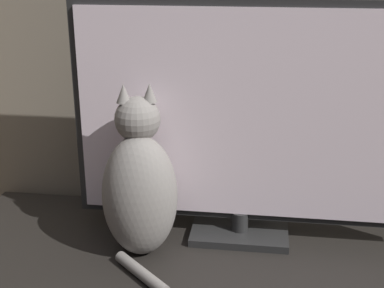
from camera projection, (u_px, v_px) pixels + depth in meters
name	position (u px, v px, depth m)	size (l,w,h in m)	color
tv	(243.00, 122.00, 1.33)	(0.87, 0.15, 0.62)	black
cat	(140.00, 187.00, 1.31)	(0.22, 0.29, 0.43)	gray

